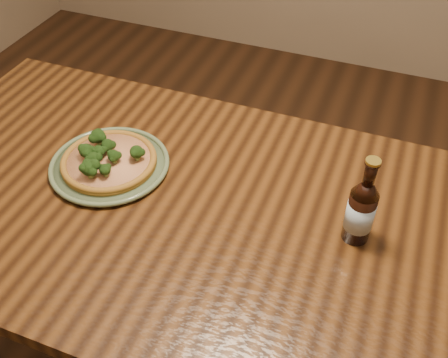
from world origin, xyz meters
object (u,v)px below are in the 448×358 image
(table, at_px, (185,228))
(pizza, at_px, (108,160))
(plate, at_px, (110,165))
(beer_bottle, at_px, (361,210))

(table, bearing_deg, pizza, 168.49)
(table, distance_m, pizza, 0.27)
(plate, height_order, pizza, pizza)
(table, distance_m, plate, 0.26)
(table, height_order, pizza, pizza)
(pizza, height_order, beer_bottle, beer_bottle)
(table, xyz_separation_m, beer_bottle, (0.42, 0.04, 0.18))
(table, height_order, beer_bottle, beer_bottle)
(table, relative_size, plate, 5.03)
(plate, distance_m, pizza, 0.02)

